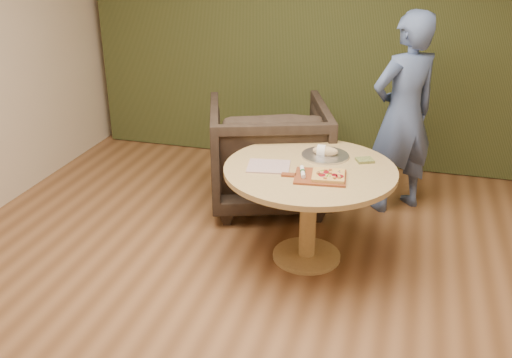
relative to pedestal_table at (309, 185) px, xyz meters
The scene contains 12 objects.
room_shell 1.22m from the pedestal_table, 110.76° to the right, with size 5.04×6.04×2.84m.
curtain 2.20m from the pedestal_table, 99.26° to the left, with size 4.80×0.14×2.78m, color #2D3417.
pedestal_table is the anchor object (origin of this frame).
pizza_paddle 0.24m from the pedestal_table, 60.90° to the right, with size 0.46×0.32×0.01m.
flatbread_pizza 0.28m from the pedestal_table, 46.19° to the right, with size 0.24×0.24×0.04m.
cutlery_roll 0.23m from the pedestal_table, 98.68° to the right, with size 0.07×0.20×0.03m.
newspaper 0.33m from the pedestal_table, 166.60° to the right, with size 0.30×0.25×0.01m, color silver.
serving_tray 0.29m from the pedestal_table, 74.32° to the left, with size 0.36×0.36×0.02m.
bread_roll 0.31m from the pedestal_table, 76.28° to the left, with size 0.19×0.09×0.09m.
green_packet 0.45m from the pedestal_table, 31.32° to the left, with size 0.12×0.10×0.02m, color #535C29.
armchair 1.02m from the pedestal_table, 121.60° to the left, with size 1.01×0.95×1.04m, color black.
person_standing 1.25m from the pedestal_table, 60.84° to the left, with size 0.64×0.42×1.74m, color #485D8E.
Camera 1 is at (0.97, -2.86, 2.35)m, focal length 40.00 mm.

